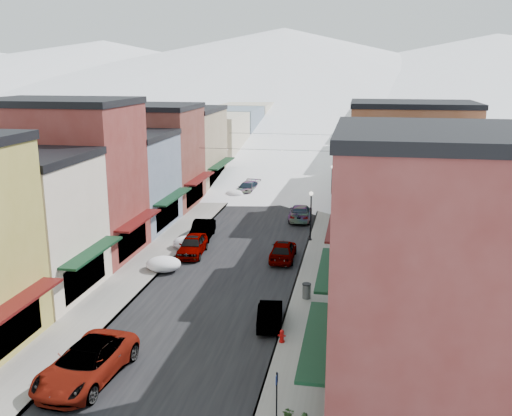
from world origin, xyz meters
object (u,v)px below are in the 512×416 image
at_px(fire_hydrant, 282,336).
at_px(car_silver_sedan, 192,245).
at_px(car_green_sedan, 270,314).
at_px(streetlamp_near, 311,210).
at_px(trash_can, 307,291).
at_px(car_white_suv, 86,363).
at_px(car_dark_hatch, 202,230).

bearing_deg(fire_hydrant, car_silver_sedan, 123.31).
bearing_deg(car_green_sedan, streetlamp_near, -99.70).
bearing_deg(trash_can, streetlamp_near, 93.89).
distance_m(car_white_suv, fire_hydrant, 10.30).
bearing_deg(car_white_suv, trash_can, 55.55).
distance_m(fire_hydrant, trash_can, 6.39).
xyz_separation_m(car_white_suv, car_silver_sedan, (-0.38, 19.31, -0.07)).
bearing_deg(fire_hydrant, trash_can, 83.23).
relative_size(car_silver_sedan, car_dark_hatch, 0.99).
relative_size(car_white_suv, streetlamp_near, 1.46).
height_order(car_green_sedan, fire_hydrant, car_green_sedan).
xyz_separation_m(car_silver_sedan, trash_can, (9.96, -7.66, -0.15)).
distance_m(car_dark_hatch, fire_hydrant, 20.87).
bearing_deg(streetlamp_near, trash_can, -86.11).
xyz_separation_m(car_dark_hatch, trash_can, (10.38, -12.17, -0.13)).
distance_m(car_dark_hatch, trash_can, 16.00).
height_order(fire_hydrant, streetlamp_near, streetlamp_near).
distance_m(car_silver_sedan, fire_hydrant, 16.77).
bearing_deg(fire_hydrant, car_dark_hatch, 117.48).
xyz_separation_m(fire_hydrant, trash_can, (0.75, 6.34, 0.18)).
xyz_separation_m(car_silver_sedan, car_dark_hatch, (-0.42, 4.50, -0.02)).
bearing_deg(streetlamp_near, car_white_suv, -109.48).
bearing_deg(car_green_sedan, car_silver_sedan, -61.63).
bearing_deg(car_dark_hatch, trash_can, -54.41).
height_order(car_silver_sedan, car_dark_hatch, car_silver_sedan).
distance_m(car_silver_sedan, car_dark_hatch, 4.52).
xyz_separation_m(car_dark_hatch, streetlamp_near, (9.50, 0.79, 2.09)).
distance_m(car_white_suv, car_green_sedan, 10.92).
bearing_deg(fire_hydrant, car_white_suv, -149.04).
xyz_separation_m(car_silver_sedan, fire_hydrant, (9.20, -14.01, -0.33)).
height_order(car_white_suv, car_green_sedan, car_white_suv).
height_order(car_silver_sedan, streetlamp_near, streetlamp_near).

